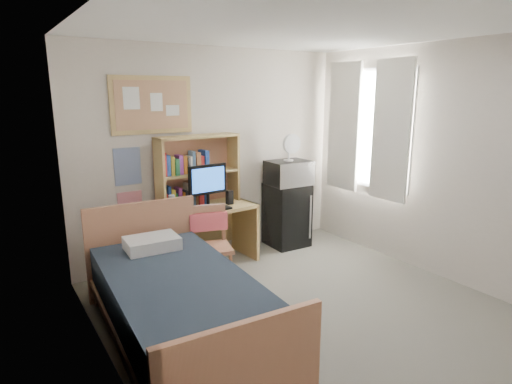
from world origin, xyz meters
TOP-DOWN VIEW (x-y plane):
  - floor at (0.00, 0.00)m, footprint 3.60×4.20m
  - ceiling at (0.00, 0.00)m, footprint 3.60×4.20m
  - wall_back at (0.00, 2.10)m, footprint 3.60×0.04m
  - wall_left at (-1.80, 0.00)m, footprint 0.04×4.20m
  - wall_right at (1.80, 0.00)m, footprint 0.04×4.20m
  - window_unit at (1.75, 1.20)m, footprint 0.10×1.40m
  - curtain_left at (1.72, 0.80)m, footprint 0.04×0.55m
  - curtain_right at (1.72, 1.60)m, footprint 0.04×0.55m
  - bulletin_board at (-0.78, 2.08)m, footprint 0.94×0.03m
  - poster_wave at (-1.10, 2.09)m, footprint 0.30×0.01m
  - poster_japan at (-1.10, 2.09)m, footprint 0.28×0.01m
  - desk at (-0.29, 1.79)m, footprint 1.20×0.66m
  - desk_chair at (-0.50, 1.23)m, footprint 0.54×0.54m
  - mini_fridge at (0.95, 1.83)m, footprint 0.52×0.52m
  - bed at (-1.24, 0.38)m, footprint 1.21×2.23m
  - hutch at (-0.30, 1.94)m, footprint 1.04×0.33m
  - monitor at (-0.29, 1.73)m, footprint 0.49×0.07m
  - keyboard at (-0.28, 1.59)m, footprint 0.42×0.16m
  - speaker_left at (-0.59, 1.71)m, footprint 0.07×0.07m
  - speaker_right at (0.01, 1.75)m, footprint 0.08×0.08m
  - water_bottle at (-0.77, 1.66)m, footprint 0.07×0.07m
  - hoodie at (-0.45, 1.42)m, footprint 0.44×0.23m
  - microwave at (0.95, 1.81)m, footprint 0.56×0.44m
  - desk_fan at (0.95, 1.81)m, footprint 0.26×0.26m
  - pillow at (-1.19, 1.13)m, footprint 0.51×0.37m

SIDE VIEW (x-z plane):
  - floor at x=0.00m, z-range -0.02..0.00m
  - bed at x=-1.24m, z-range 0.00..0.60m
  - desk at x=-0.29m, z-range 0.00..0.73m
  - mini_fridge at x=0.95m, z-range 0.00..0.85m
  - desk_chair at x=-0.50m, z-range 0.00..0.87m
  - pillow at x=-1.19m, z-range 0.60..0.71m
  - hoodie at x=-0.45m, z-range 0.58..0.78m
  - keyboard at x=-0.28m, z-range 0.73..0.75m
  - poster_japan at x=-1.10m, z-range 0.60..0.96m
  - speaker_left at x=-0.59m, z-range 0.73..0.89m
  - speaker_right at x=0.01m, z-range 0.73..0.90m
  - water_bottle at x=-0.77m, z-range 0.73..0.96m
  - monitor at x=-0.29m, z-range 0.73..1.25m
  - microwave at x=0.95m, z-range 0.85..1.17m
  - hutch at x=-0.30m, z-range 0.73..1.57m
  - poster_wave at x=-1.10m, z-range 1.04..1.46m
  - wall_back at x=0.00m, z-range 0.00..2.60m
  - wall_left at x=-1.80m, z-range 0.00..2.60m
  - wall_right at x=1.80m, z-range 0.00..2.60m
  - desk_fan at x=0.95m, z-range 1.17..1.49m
  - window_unit at x=1.75m, z-range 0.75..2.45m
  - curtain_left at x=1.72m, z-range 0.75..2.45m
  - curtain_right at x=1.72m, z-range 0.75..2.45m
  - bulletin_board at x=-0.78m, z-range 1.60..2.24m
  - ceiling at x=0.00m, z-range 2.59..2.61m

